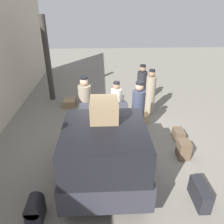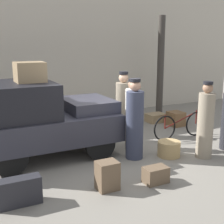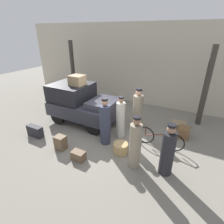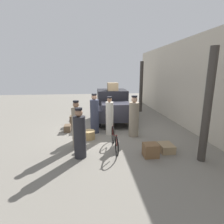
% 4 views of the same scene
% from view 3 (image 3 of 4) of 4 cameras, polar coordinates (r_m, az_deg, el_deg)
% --- Properties ---
extents(ground_plane, '(30.00, 30.00, 0.00)m').
position_cam_3_polar(ground_plane, '(7.70, -2.03, -6.68)').
color(ground_plane, gray).
extents(station_building_facade, '(16.00, 0.15, 4.50)m').
position_cam_3_polar(station_building_facade, '(10.43, 9.37, 14.80)').
color(station_building_facade, beige).
rests_on(station_building_facade, ground).
extents(canopy_pillar_left, '(0.24, 0.24, 3.57)m').
position_cam_3_polar(canopy_pillar_left, '(11.32, -12.63, 12.93)').
color(canopy_pillar_left, '#38332D').
rests_on(canopy_pillar_left, ground).
extents(canopy_pillar_right, '(0.24, 0.24, 3.57)m').
position_cam_3_polar(canopy_pillar_right, '(8.73, 28.32, 7.01)').
color(canopy_pillar_right, '#38332D').
rests_on(canopy_pillar_right, ground).
extents(truck, '(3.23, 1.86, 1.79)m').
position_cam_3_polar(truck, '(8.42, -9.96, 3.12)').
color(truck, black).
rests_on(truck, ground).
extents(bicycle, '(1.82, 0.04, 0.76)m').
position_cam_3_polar(bicycle, '(6.87, 15.21, -8.33)').
color(bicycle, black).
rests_on(bicycle, ground).
extents(wicker_basket, '(0.54, 0.54, 0.36)m').
position_cam_3_polar(wicker_basket, '(6.48, 2.82, -11.61)').
color(wicker_basket, tan).
rests_on(wicker_basket, ground).
extents(porter_standing_middle, '(0.44, 0.44, 1.85)m').
position_cam_3_polar(porter_standing_middle, '(7.81, 8.39, 0.51)').
color(porter_standing_middle, gray).
rests_on(porter_standing_middle, ground).
extents(conductor_in_dark_uniform, '(0.37, 0.37, 1.80)m').
position_cam_3_polar(conductor_in_dark_uniform, '(5.58, 7.57, -10.49)').
color(conductor_in_dark_uniform, gray).
rests_on(conductor_in_dark_uniform, ground).
extents(porter_carrying_trunk, '(0.35, 0.35, 1.77)m').
position_cam_3_polar(porter_carrying_trunk, '(7.05, 2.82, -2.27)').
color(porter_carrying_trunk, silver).
rests_on(porter_carrying_trunk, ground).
extents(porter_lifting_near_truck, '(0.41, 0.41, 1.87)m').
position_cam_3_polar(porter_lifting_near_truck, '(6.64, -2.25, -3.72)').
color(porter_lifting_near_truck, '#33384C').
rests_on(porter_lifting_near_truck, ground).
extents(porter_with_bicycle, '(0.40, 0.40, 1.72)m').
position_cam_3_polar(porter_with_bicycle, '(5.56, 17.70, -12.33)').
color(porter_with_bicycle, '#232328').
rests_on(porter_with_bicycle, ground).
extents(trunk_wicker_pale, '(0.39, 0.33, 0.54)m').
position_cam_3_polar(trunk_wicker_pale, '(6.86, -16.45, -9.57)').
color(trunk_wicker_pale, brown).
rests_on(trunk_wicker_pale, ground).
extents(suitcase_small_leather, '(0.61, 0.49, 0.29)m').
position_cam_3_polar(suitcase_small_leather, '(8.52, 20.86, -4.04)').
color(suitcase_small_leather, '#937A56').
rests_on(suitcase_small_leather, ground).
extents(trunk_umber_medium, '(0.72, 0.26, 0.48)m').
position_cam_3_polar(trunk_umber_medium, '(8.01, -23.81, -5.73)').
color(trunk_umber_medium, '#232328').
rests_on(trunk_umber_medium, ground).
extents(trunk_barrel_dark, '(0.45, 0.32, 0.55)m').
position_cam_3_polar(trunk_barrel_dark, '(10.39, -9.91, 3.42)').
color(trunk_barrel_dark, '#232328').
rests_on(trunk_barrel_dark, ground).
extents(suitcase_black_upright, '(0.44, 0.50, 0.46)m').
position_cam_3_polar(suitcase_black_upright, '(7.86, 22.36, -6.14)').
color(suitcase_black_upright, brown).
rests_on(suitcase_black_upright, ground).
extents(trunk_large_brown, '(0.47, 0.30, 0.32)m').
position_cam_3_polar(trunk_large_brown, '(6.28, -10.91, -13.79)').
color(trunk_large_brown, brown).
rests_on(trunk_large_brown, ground).
extents(trunk_on_truck_roof, '(0.64, 0.58, 0.44)m').
position_cam_3_polar(trunk_on_truck_roof, '(8.18, -11.30, 10.15)').
color(trunk_on_truck_roof, '#937A56').
rests_on(trunk_on_truck_roof, truck).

